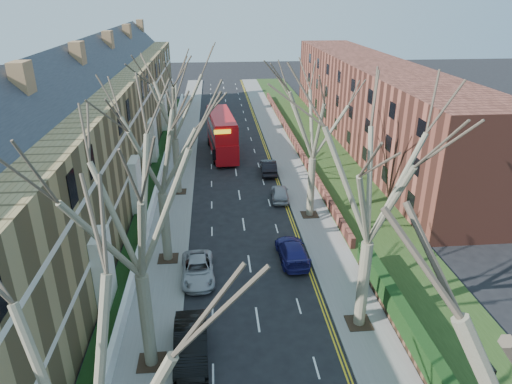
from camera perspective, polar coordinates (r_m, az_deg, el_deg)
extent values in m
cube|color=slate|center=(54.20, -9.22, 4.56)|extent=(3.00, 102.00, 0.12)
cube|color=slate|center=(54.65, 3.47, 4.98)|extent=(3.00, 102.00, 0.12)
cube|color=olive|center=(46.46, -19.87, 6.66)|extent=(9.00, 78.00, 10.00)
cube|color=#292B33|center=(45.24, -20.92, 13.93)|extent=(4.67, 78.00, 4.67)
cube|color=white|center=(45.96, -14.23, 5.21)|extent=(0.12, 78.00, 0.35)
cube|color=white|center=(45.04, -14.67, 9.44)|extent=(0.12, 78.00, 0.35)
cube|color=brown|center=(59.87, 14.15, 10.86)|extent=(8.00, 54.00, 10.00)
cube|color=brown|center=(58.53, 4.56, 6.73)|extent=(0.35, 54.00, 0.90)
cube|color=white|center=(46.68, -11.82, 1.96)|extent=(0.30, 78.00, 1.00)
cube|color=#203513|center=(55.47, 8.09, 5.16)|extent=(6.00, 102.00, 0.06)
cube|color=black|center=(14.51, 26.98, -18.96)|extent=(0.18, 0.50, 0.22)
cylinder|color=#67614A|center=(23.61, -13.48, -15.42)|extent=(0.64, 0.64, 5.25)
cube|color=#2D2116|center=(25.31, -12.90, -20.04)|extent=(1.40, 1.40, 0.05)
cylinder|color=#67614A|center=(32.01, -11.25, -4.30)|extent=(0.64, 0.64, 5.07)
cube|color=#2D2116|center=(33.24, -10.91, -8.16)|extent=(1.40, 1.40, 0.05)
cylinder|color=#67614A|center=(42.94, -9.86, 3.24)|extent=(0.60, 0.60, 5.25)
cube|color=#2D2116|center=(43.89, -9.62, 0.04)|extent=(1.40, 1.40, 0.05)
cylinder|color=#67614A|center=(26.11, 13.23, -11.19)|extent=(0.64, 0.64, 5.25)
cube|color=#2D2116|center=(27.65, 12.72, -15.66)|extent=(1.40, 1.40, 0.05)
cylinder|color=#67614A|center=(38.03, 6.90, 0.59)|extent=(0.60, 0.60, 5.07)
cube|color=#2D2116|center=(39.08, 6.72, -2.82)|extent=(1.40, 1.40, 0.05)
cube|color=#AD0C12|center=(53.99, -4.27, 6.28)|extent=(3.47, 11.25, 2.21)
cube|color=#AD0C12|center=(53.41, -4.34, 8.45)|extent=(3.43, 10.70, 2.01)
cube|color=black|center=(53.86, -4.29, 6.74)|extent=(3.42, 10.37, 0.91)
cube|color=black|center=(53.38, -4.35, 8.55)|extent=(3.40, 10.15, 0.91)
imported|color=black|center=(24.93, -8.14, -18.32)|extent=(1.86, 4.91, 1.60)
imported|color=#A5A5AB|center=(30.76, -7.28, -9.61)|extent=(2.31, 4.65, 1.27)
imported|color=navy|center=(32.54, 4.55, -7.37)|extent=(2.06, 4.79, 1.37)
imported|color=#9E9FA7|center=(41.74, 3.00, -0.13)|extent=(1.84, 3.93, 1.30)
imported|color=black|center=(47.92, 1.57, 3.17)|extent=(1.71, 4.45, 1.45)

